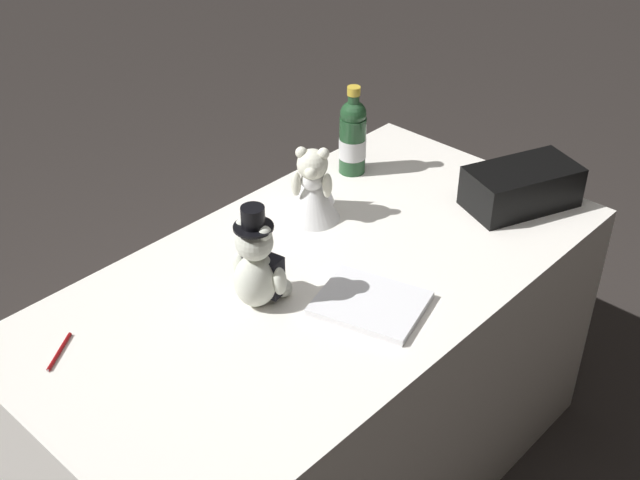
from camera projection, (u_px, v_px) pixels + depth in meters
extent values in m
plane|color=#2D2826|center=(320.00, 474.00, 2.56)|extent=(12.00, 12.00, 0.00)
cube|color=white|center=(320.00, 383.00, 2.34)|extent=(1.62, 0.85, 0.79)
ellipsoid|color=silver|center=(256.00, 280.00, 1.97)|extent=(0.11, 0.10, 0.14)
cube|color=black|center=(264.00, 273.00, 2.00)|extent=(0.06, 0.10, 0.11)
sphere|color=silver|center=(254.00, 242.00, 1.91)|extent=(0.09, 0.09, 0.09)
sphere|color=silver|center=(264.00, 236.00, 1.94)|extent=(0.04, 0.04, 0.04)
sphere|color=silver|center=(265.00, 233.00, 1.88)|extent=(0.03, 0.03, 0.03)
sphere|color=silver|center=(243.00, 225.00, 1.91)|extent=(0.03, 0.03, 0.03)
ellipsoid|color=silver|center=(280.00, 281.00, 1.95)|extent=(0.03, 0.03, 0.08)
ellipsoid|color=silver|center=(240.00, 265.00, 2.01)|extent=(0.03, 0.03, 0.08)
sphere|color=silver|center=(282.00, 287.00, 2.03)|extent=(0.05, 0.05, 0.05)
sphere|color=silver|center=(261.00, 279.00, 2.06)|extent=(0.05, 0.05, 0.05)
cylinder|color=black|center=(253.00, 227.00, 1.89)|extent=(0.10, 0.10, 0.01)
cylinder|color=black|center=(253.00, 217.00, 1.87)|extent=(0.06, 0.06, 0.05)
cone|color=white|center=(313.00, 197.00, 2.30)|extent=(0.16, 0.16, 0.14)
ellipsoid|color=white|center=(313.00, 179.00, 2.27)|extent=(0.07, 0.06, 0.06)
sphere|color=silver|center=(312.00, 164.00, 2.24)|extent=(0.09, 0.09, 0.09)
sphere|color=silver|center=(311.00, 173.00, 2.22)|extent=(0.04, 0.04, 0.04)
sphere|color=silver|center=(301.00, 152.00, 2.23)|extent=(0.03, 0.03, 0.03)
sphere|color=silver|center=(323.00, 154.00, 2.22)|extent=(0.03, 0.03, 0.03)
ellipsoid|color=silver|center=(296.00, 184.00, 2.26)|extent=(0.03, 0.03, 0.08)
ellipsoid|color=silver|center=(327.00, 185.00, 2.25)|extent=(0.03, 0.03, 0.08)
cone|color=white|center=(314.00, 177.00, 2.32)|extent=(0.18, 0.18, 0.16)
cylinder|color=#224A29|center=(352.00, 145.00, 2.52)|extent=(0.08, 0.08, 0.18)
sphere|color=#224A29|center=(353.00, 114.00, 2.46)|extent=(0.08, 0.08, 0.08)
cylinder|color=#224A29|center=(354.00, 99.00, 2.43)|extent=(0.03, 0.03, 0.07)
cylinder|color=gold|center=(354.00, 91.00, 2.42)|extent=(0.04, 0.04, 0.03)
cylinder|color=silver|center=(352.00, 148.00, 2.52)|extent=(0.08, 0.08, 0.06)
cylinder|color=maroon|center=(59.00, 351.00, 1.86)|extent=(0.11, 0.08, 0.01)
cone|color=silver|center=(48.00, 370.00, 1.81)|extent=(0.02, 0.01, 0.01)
cube|color=black|center=(521.00, 187.00, 2.37)|extent=(0.36, 0.28, 0.12)
cube|color=#B7B7BF|center=(493.00, 182.00, 2.39)|extent=(0.04, 0.02, 0.03)
cube|color=white|center=(370.00, 304.00, 2.00)|extent=(0.27, 0.30, 0.02)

